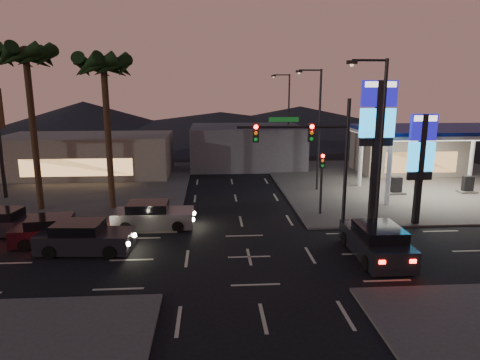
{
  "coord_description": "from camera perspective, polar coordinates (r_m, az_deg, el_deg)",
  "views": [
    {
      "loc": [
        -1.89,
        -20.65,
        8.6
      ],
      "look_at": [
        -0.14,
        4.94,
        3.0
      ],
      "focal_mm": 32.0,
      "sensor_mm": 36.0,
      "label": 1
    }
  ],
  "objects": [
    {
      "name": "car_lane_b_mid",
      "position": [
        29.1,
        -28.88,
        -5.02
      ],
      "size": [
        4.77,
        2.41,
        1.5
      ],
      "color": "black",
      "rests_on": "ground"
    },
    {
      "name": "streetlight_near",
      "position": [
        23.5,
        17.86,
        4.68
      ],
      "size": [
        2.14,
        0.25,
        10.0
      ],
      "color": "black",
      "rests_on": "ground"
    },
    {
      "name": "hill_left",
      "position": [
        84.08,
        -20.05,
        7.77
      ],
      "size": [
        40.0,
        40.0,
        6.0
      ],
      "primitive_type": "cone",
      "color": "black",
      "rests_on": "ground"
    },
    {
      "name": "hill_center",
      "position": [
        80.94,
        -2.59,
        7.63
      ],
      "size": [
        60.0,
        60.0,
        4.0
      ],
      "primitive_type": "cone",
      "color": "black",
      "rests_on": "ground"
    },
    {
      "name": "building_far_west",
      "position": [
        44.82,
        -19.58,
        3.14
      ],
      "size": [
        16.0,
        8.0,
        4.0
      ],
      "primitive_type": "cube",
      "color": "#726B5B",
      "rests_on": "ground"
    },
    {
      "name": "ground",
      "position": [
        22.45,
        1.22,
        -10.22
      ],
      "size": [
        140.0,
        140.0,
        0.0
      ],
      "primitive_type": "plane",
      "color": "black",
      "rests_on": "ground"
    },
    {
      "name": "convenience_store",
      "position": [
        46.62,
        21.42,
        3.33
      ],
      "size": [
        10.0,
        6.0,
        4.0
      ],
      "primitive_type": "cube",
      "color": "#726B5B",
      "rests_on": "ground"
    },
    {
      "name": "corner_lot_nw",
      "position": [
        40.19,
        -24.37,
        -1.07
      ],
      "size": [
        24.0,
        24.0,
        0.12
      ],
      "primitive_type": "cube",
      "color": "#47443F",
      "rests_on": "ground"
    },
    {
      "name": "palm_b",
      "position": [
        32.52,
        -26.57,
        13.48
      ],
      "size": [
        4.41,
        4.41,
        11.46
      ],
      "color": "black",
      "rests_on": "ground"
    },
    {
      "name": "pylon_sign_short",
      "position": [
        28.53,
        23.03,
        3.39
      ],
      "size": [
        1.6,
        0.35,
        7.0
      ],
      "color": "black",
      "rests_on": "ground"
    },
    {
      "name": "hill_right",
      "position": [
        82.62,
        7.97,
        7.97
      ],
      "size": [
        50.0,
        50.0,
        5.0
      ],
      "primitive_type": "cone",
      "color": "black",
      "rests_on": "ground"
    },
    {
      "name": "gas_station",
      "position": [
        37.39,
        24.82,
        5.79
      ],
      "size": [
        12.2,
        8.2,
        5.47
      ],
      "color": "silver",
      "rests_on": "ground"
    },
    {
      "name": "car_lane_a_mid",
      "position": [
        26.17,
        -23.34,
        -6.23
      ],
      "size": [
        4.97,
        2.52,
        1.57
      ],
      "color": "black",
      "rests_on": "ground"
    },
    {
      "name": "streetlight_mid",
      "position": [
        35.83,
        10.21,
        7.51
      ],
      "size": [
        2.14,
        0.25,
        10.0
      ],
      "color": "black",
      "rests_on": "ground"
    },
    {
      "name": "suv_station",
      "position": [
        23.2,
        17.71,
        -7.89
      ],
      "size": [
        2.32,
        5.32,
        1.77
      ],
      "color": "black",
      "rests_on": "ground"
    },
    {
      "name": "corner_lot_ne",
      "position": [
        41.66,
        21.61,
        -0.39
      ],
      "size": [
        24.0,
        24.0,
        0.12
      ],
      "primitive_type": "cube",
      "color": "#47443F",
      "rests_on": "ground"
    },
    {
      "name": "traffic_signal_mast",
      "position": [
        23.57,
        10.0,
        3.9
      ],
      "size": [
        6.1,
        0.39,
        8.0
      ],
      "color": "black",
      "rests_on": "ground"
    },
    {
      "name": "pylon_sign_tall",
      "position": [
        28.22,
        17.84,
        7.25
      ],
      "size": [
        2.2,
        0.35,
        9.0
      ],
      "color": "black",
      "rests_on": "ground"
    },
    {
      "name": "streetlight_far",
      "position": [
        49.5,
        6.27,
        8.91
      ],
      "size": [
        2.14,
        0.25,
        10.0
      ],
      "color": "black",
      "rests_on": "ground"
    },
    {
      "name": "car_lane_a_front",
      "position": [
        24.31,
        -20.07,
        -7.29
      ],
      "size": [
        5.12,
        2.41,
        1.63
      ],
      "color": "black",
      "rests_on": "ground"
    },
    {
      "name": "building_far_mid",
      "position": [
        47.24,
        0.84,
        4.53
      ],
      "size": [
        12.0,
        9.0,
        4.4
      ],
      "primitive_type": "cube",
      "color": "#4C4C51",
      "rests_on": "ground"
    },
    {
      "name": "car_lane_b_front",
      "position": [
        27.18,
        -11.59,
        -4.71
      ],
      "size": [
        5.08,
        2.2,
        1.64
      ],
      "color": "slate",
      "rests_on": "ground"
    },
    {
      "name": "pedestal_signal",
      "position": [
        29.16,
        10.84,
        0.87
      ],
      "size": [
        0.32,
        0.39,
        4.3
      ],
      "color": "black",
      "rests_on": "ground"
    },
    {
      "name": "palm_a",
      "position": [
        30.98,
        -17.67,
        13.29
      ],
      "size": [
        4.41,
        4.41,
        10.86
      ],
      "color": "black",
      "rests_on": "ground"
    }
  ]
}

